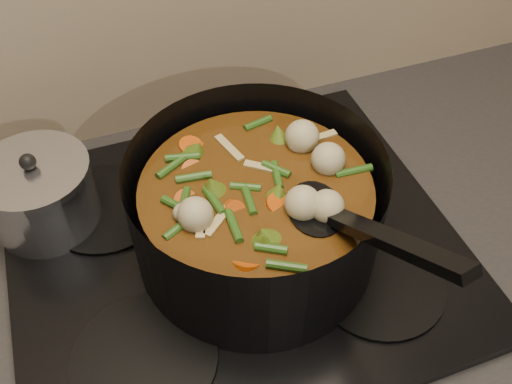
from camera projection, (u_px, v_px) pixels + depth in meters
name	position (u px, v px, depth m)	size (l,w,h in m)	color
stovetop	(235.00, 247.00, 0.82)	(0.62, 0.54, 0.03)	black
stockpot	(257.00, 212.00, 0.75)	(0.33, 0.43, 0.24)	black
saucepan	(41.00, 194.00, 0.81)	(0.16, 0.16, 0.13)	silver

